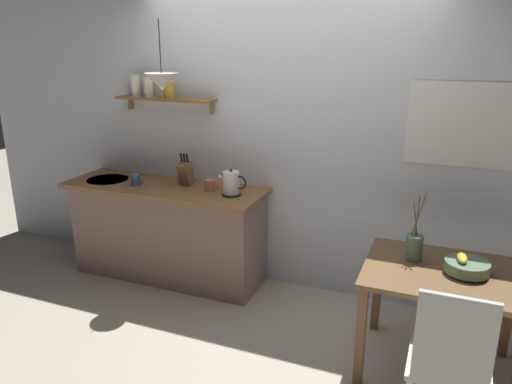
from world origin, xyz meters
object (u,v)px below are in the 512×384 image
(pendant_lamp, at_px, (162,81))
(electric_kettle, at_px, (231,184))
(coffee_mug_spare, at_px, (210,185))
(twig_vase, at_px, (414,247))
(dining_table, at_px, (443,287))
(fruit_bowl, at_px, (466,266))
(coffee_mug_by_sink, at_px, (136,180))
(knife_block, at_px, (186,173))
(dining_chair_near, at_px, (450,362))

(pendant_lamp, bearing_deg, electric_kettle, 6.61)
(coffee_mug_spare, bearing_deg, twig_vase, -13.71)
(dining_table, bearing_deg, electric_kettle, 164.63)
(fruit_bowl, distance_m, electric_kettle, 1.88)
(fruit_bowl, height_order, electric_kettle, electric_kettle)
(twig_vase, xyz_separation_m, coffee_mug_by_sink, (-2.40, 0.32, 0.12))
(knife_block, distance_m, pendant_lamp, 0.82)
(coffee_mug_by_sink, distance_m, coffee_mug_spare, 0.69)
(twig_vase, distance_m, coffee_mug_spare, 1.77)
(coffee_mug_spare, bearing_deg, knife_block, 166.80)
(dining_table, distance_m, coffee_mug_spare, 2.01)
(knife_block, relative_size, pendant_lamp, 0.54)
(coffee_mug_spare, bearing_deg, dining_chair_near, -30.97)
(twig_vase, relative_size, knife_block, 1.61)
(knife_block, height_order, coffee_mug_spare, knife_block)
(dining_chair_near, bearing_deg, pendant_lamp, 155.26)
(knife_block, distance_m, coffee_mug_spare, 0.29)
(fruit_bowl, relative_size, twig_vase, 0.57)
(fruit_bowl, xyz_separation_m, pendant_lamp, (-2.39, 0.39, 1.02))
(dining_table, relative_size, coffee_mug_spare, 7.57)
(dining_chair_near, xyz_separation_m, electric_kettle, (-1.76, 1.14, 0.45))
(dining_table, distance_m, twig_vase, 0.30)
(twig_vase, height_order, coffee_mug_by_sink, twig_vase)
(fruit_bowl, bearing_deg, twig_vase, 165.04)
(fruit_bowl, distance_m, knife_block, 2.39)
(knife_block, distance_m, coffee_mug_by_sink, 0.45)
(coffee_mug_spare, bearing_deg, pendant_lamp, -161.49)
(knife_block, bearing_deg, pendant_lamp, -113.36)
(dining_table, height_order, dining_chair_near, dining_chair_near)
(fruit_bowl, height_order, knife_block, knife_block)
(dining_table, xyz_separation_m, fruit_bowl, (0.12, 0.01, 0.16))
(electric_kettle, distance_m, pendant_lamp, 1.00)
(electric_kettle, xyz_separation_m, knife_block, (-0.50, 0.11, 0.01))
(dining_chair_near, relative_size, knife_block, 3.31)
(coffee_mug_by_sink, bearing_deg, electric_kettle, 3.37)
(electric_kettle, bearing_deg, knife_block, 167.07)
(fruit_bowl, xyz_separation_m, electric_kettle, (-1.82, 0.46, 0.21))
(dining_table, distance_m, dining_chair_near, 0.68)
(twig_vase, distance_m, electric_kettle, 1.55)
(fruit_bowl, distance_m, coffee_mug_by_sink, 2.76)
(dining_chair_near, distance_m, coffee_mug_spare, 2.35)
(knife_block, bearing_deg, coffee_mug_spare, -13.20)
(twig_vase, relative_size, pendant_lamp, 0.87)
(fruit_bowl, xyz_separation_m, knife_block, (-2.31, 0.57, 0.22))
(fruit_bowl, bearing_deg, pendant_lamp, 170.76)
(knife_block, bearing_deg, dining_chair_near, -29.09)
(knife_block, relative_size, coffee_mug_spare, 2.25)
(dining_table, relative_size, coffee_mug_by_sink, 7.74)
(dining_chair_near, xyz_separation_m, knife_block, (-2.26, 1.26, 0.46))
(dining_chair_near, height_order, pendant_lamp, pendant_lamp)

